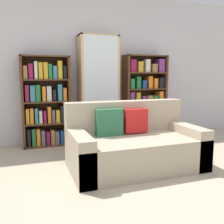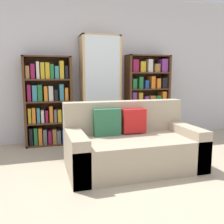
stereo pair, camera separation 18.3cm
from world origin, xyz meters
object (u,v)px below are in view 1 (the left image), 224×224
at_px(couch, 134,145).
at_px(bookshelf_left, 46,103).
at_px(display_cabinet, 98,90).
at_px(bookshelf_right, 145,98).
at_px(wine_bottle, 141,140).

height_order(couch, bookshelf_left, bookshelf_left).
distance_m(couch, display_cabinet, 1.58).
distance_m(bookshelf_right, wine_bottle, 1.07).
distance_m(display_cabinet, bookshelf_right, 0.97).
relative_size(couch, bookshelf_left, 1.11).
xyz_separation_m(display_cabinet, wine_bottle, (0.51, -0.74, -0.80)).
bearing_deg(display_cabinet, couch, -87.39).
bearing_deg(couch, bookshelf_right, 58.61).
xyz_separation_m(bookshelf_left, wine_bottle, (1.44, -0.76, -0.59)).
bearing_deg(bookshelf_left, wine_bottle, -27.78).
bearing_deg(display_cabinet, bookshelf_left, 179.00).
relative_size(bookshelf_left, display_cabinet, 0.80).
relative_size(display_cabinet, wine_bottle, 5.24).
distance_m(couch, bookshelf_left, 1.81).
xyz_separation_m(bookshelf_left, bookshelf_right, (1.88, 0.00, 0.02)).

